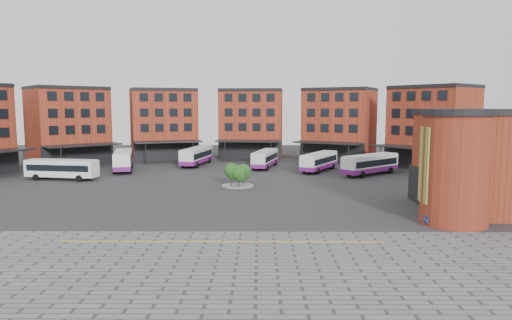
{
  "coord_description": "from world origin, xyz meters",
  "views": [
    {
      "loc": [
        5.0,
        -49.62,
        10.8
      ],
      "look_at": [
        4.54,
        8.67,
        4.0
      ],
      "focal_mm": 32.0,
      "sensor_mm": 36.0,
      "label": 1
    }
  ],
  "objects_px": {
    "bus_c": "(197,156)",
    "bus_d": "(265,158)",
    "tree_island": "(238,173)",
    "bus_e": "(319,161)",
    "bus_f": "(370,164)",
    "bus_a": "(62,168)",
    "blue_car": "(446,217)",
    "bus_b": "(123,160)"
  },
  "relations": [
    {
      "from": "bus_e",
      "to": "bus_f",
      "type": "relative_size",
      "value": 1.03
    },
    {
      "from": "tree_island",
      "to": "blue_car",
      "type": "bearing_deg",
      "value": -44.9
    },
    {
      "from": "bus_e",
      "to": "bus_f",
      "type": "xyz_separation_m",
      "value": [
        7.61,
        -4.24,
        0.09
      ]
    },
    {
      "from": "bus_a",
      "to": "bus_c",
      "type": "distance_m",
      "value": 24.74
    },
    {
      "from": "bus_c",
      "to": "bus_d",
      "type": "bearing_deg",
      "value": -3.87
    },
    {
      "from": "bus_b",
      "to": "bus_f",
      "type": "relative_size",
      "value": 1.17
    },
    {
      "from": "bus_a",
      "to": "bus_b",
      "type": "relative_size",
      "value": 0.9
    },
    {
      "from": "bus_a",
      "to": "bus_d",
      "type": "relative_size",
      "value": 0.98
    },
    {
      "from": "tree_island",
      "to": "bus_f",
      "type": "height_order",
      "value": "tree_island"
    },
    {
      "from": "bus_d",
      "to": "bus_b",
      "type": "bearing_deg",
      "value": -157.22
    },
    {
      "from": "tree_island",
      "to": "bus_c",
      "type": "height_order",
      "value": "bus_c"
    },
    {
      "from": "bus_e",
      "to": "bus_f",
      "type": "distance_m",
      "value": 8.71
    },
    {
      "from": "tree_island",
      "to": "blue_car",
      "type": "distance_m",
      "value": 28.38
    },
    {
      "from": "bus_a",
      "to": "bus_e",
      "type": "bearing_deg",
      "value": -66.95
    },
    {
      "from": "bus_b",
      "to": "bus_d",
      "type": "height_order",
      "value": "bus_b"
    },
    {
      "from": "bus_a",
      "to": "bus_f",
      "type": "distance_m",
      "value": 47.4
    },
    {
      "from": "tree_island",
      "to": "bus_b",
      "type": "relative_size",
      "value": 0.36
    },
    {
      "from": "bus_f",
      "to": "blue_car",
      "type": "bearing_deg",
      "value": -41.31
    },
    {
      "from": "tree_island",
      "to": "blue_car",
      "type": "xyz_separation_m",
      "value": [
        20.09,
        -20.02,
        -1.13
      ]
    },
    {
      "from": "bus_c",
      "to": "blue_car",
      "type": "xyz_separation_m",
      "value": [
        28.91,
        -42.84,
        -1.08
      ]
    },
    {
      "from": "tree_island",
      "to": "bus_f",
      "type": "distance_m",
      "value": 23.33
    },
    {
      "from": "bus_f",
      "to": "bus_e",
      "type": "bearing_deg",
      "value": -159.52
    },
    {
      "from": "bus_f",
      "to": "blue_car",
      "type": "relative_size",
      "value": 2.48
    },
    {
      "from": "tree_island",
      "to": "bus_d",
      "type": "bearing_deg",
      "value": 78.76
    },
    {
      "from": "tree_island",
      "to": "bus_a",
      "type": "xyz_separation_m",
      "value": [
        -26.5,
        5.53,
        -0.02
      ]
    },
    {
      "from": "bus_b",
      "to": "bus_d",
      "type": "bearing_deg",
      "value": -5.1
    },
    {
      "from": "bus_e",
      "to": "bus_f",
      "type": "bearing_deg",
      "value": -0.18
    },
    {
      "from": "bus_f",
      "to": "bus_d",
      "type": "bearing_deg",
      "value": -157.43
    },
    {
      "from": "bus_d",
      "to": "bus_f",
      "type": "xyz_separation_m",
      "value": [
        16.7,
        -8.52,
        0.1
      ]
    },
    {
      "from": "bus_c",
      "to": "bus_b",
      "type": "bearing_deg",
      "value": -137.39
    },
    {
      "from": "bus_a",
      "to": "blue_car",
      "type": "bearing_deg",
      "value": -109.51
    },
    {
      "from": "bus_a",
      "to": "bus_f",
      "type": "relative_size",
      "value": 1.05
    },
    {
      "from": "bus_b",
      "to": "bus_e",
      "type": "height_order",
      "value": "bus_b"
    },
    {
      "from": "bus_a",
      "to": "bus_b",
      "type": "distance_m",
      "value": 11.82
    },
    {
      "from": "bus_e",
      "to": "blue_car",
      "type": "distance_m",
      "value": 35.98
    },
    {
      "from": "bus_f",
      "to": "blue_car",
      "type": "height_order",
      "value": "bus_f"
    },
    {
      "from": "bus_c",
      "to": "bus_e",
      "type": "distance_m",
      "value": 23.07
    },
    {
      "from": "bus_a",
      "to": "bus_d",
      "type": "xyz_separation_m",
      "value": [
        30.38,
        13.99,
        -0.14
      ]
    },
    {
      "from": "tree_island",
      "to": "bus_f",
      "type": "xyz_separation_m",
      "value": [
        20.58,
        11.0,
        -0.06
      ]
    },
    {
      "from": "tree_island",
      "to": "bus_b",
      "type": "xyz_separation_m",
      "value": [
        -20.37,
        15.64,
        0.0
      ]
    },
    {
      "from": "tree_island",
      "to": "bus_c",
      "type": "distance_m",
      "value": 24.47
    },
    {
      "from": "bus_a",
      "to": "bus_e",
      "type": "distance_m",
      "value": 40.64
    }
  ]
}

